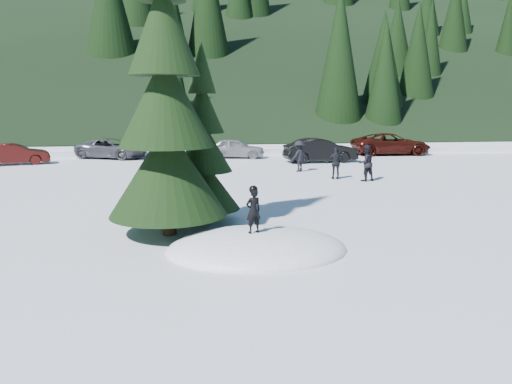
{
  "coord_description": "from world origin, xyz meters",
  "views": [
    {
      "loc": [
        -1.61,
        -11.75,
        3.59
      ],
      "look_at": [
        0.24,
        1.98,
        1.1
      ],
      "focal_mm": 35.0,
      "sensor_mm": 36.0,
      "label": 1
    }
  ],
  "objects": [
    {
      "name": "car_3",
      "position": [
        -2.0,
        19.09,
        0.61
      ],
      "size": [
        4.57,
        3.07,
        1.23
      ],
      "primitive_type": "imported",
      "rotation": [
        0.0,
        0.0,
        1.22
      ],
      "color": "black",
      "rests_on": "ground"
    },
    {
      "name": "forest_hillside",
      "position": [
        0.0,
        54.0,
        12.5
      ],
      "size": [
        200.0,
        60.0,
        25.0
      ],
      "primitive_type": null,
      "color": "black",
      "rests_on": "ground"
    },
    {
      "name": "car_1",
      "position": [
        -11.71,
        18.95,
        0.62
      ],
      "size": [
        3.99,
        2.33,
        1.24
      ],
      "primitive_type": "imported",
      "rotation": [
        0.0,
        0.0,
        1.86
      ],
      "color": "#360C09",
      "rests_on": "ground"
    },
    {
      "name": "car_5",
      "position": [
        6.32,
        17.8,
        0.73
      ],
      "size": [
        4.52,
        1.89,
        1.45
      ],
      "primitive_type": "imported",
      "rotation": [
        0.0,
        0.0,
        1.65
      ],
      "color": "black",
      "rests_on": "ground"
    },
    {
      "name": "adult_0",
      "position": [
        6.47,
        10.26,
        0.84
      ],
      "size": [
        0.95,
        0.82,
        1.68
      ],
      "primitive_type": "imported",
      "rotation": [
        0.0,
        0.0,
        3.39
      ],
      "color": "black",
      "rests_on": "ground"
    },
    {
      "name": "child_skier",
      "position": [
        -0.11,
        -0.14,
        1.02
      ],
      "size": [
        0.46,
        0.39,
        1.09
      ],
      "primitive_type": "imported",
      "rotation": [
        0.0,
        0.0,
        3.52
      ],
      "color": "black",
      "rests_on": "snow_mound"
    },
    {
      "name": "car_2",
      "position": [
        -6.61,
        21.64,
        0.64
      ],
      "size": [
        5.07,
        3.82,
        1.28
      ],
      "primitive_type": "imported",
      "rotation": [
        0.0,
        0.0,
        1.15
      ],
      "color": "#48494F",
      "rests_on": "ground"
    },
    {
      "name": "spruce_short",
      "position": [
        -1.2,
        3.2,
        2.1
      ],
      "size": [
        2.2,
        2.2,
        5.37
      ],
      "color": "black",
      "rests_on": "ground"
    },
    {
      "name": "ground",
      "position": [
        0.0,
        0.0,
        0.0
      ],
      "size": [
        200.0,
        200.0,
        0.0
      ],
      "primitive_type": "plane",
      "color": "white",
      "rests_on": "ground"
    },
    {
      "name": "snow_mound",
      "position": [
        0.0,
        0.0,
        0.0
      ],
      "size": [
        4.48,
        3.52,
        0.96
      ],
      "primitive_type": "ellipsoid",
      "color": "white",
      "rests_on": "ground"
    },
    {
      "name": "car_4",
      "position": [
        1.41,
        20.84,
        0.64
      ],
      "size": [
        4.02,
        2.27,
        1.29
      ],
      "primitive_type": "imported",
      "rotation": [
        0.0,
        0.0,
        1.36
      ],
      "color": "gray",
      "rests_on": "ground"
    },
    {
      "name": "car_6",
      "position": [
        12.34,
        21.47,
        0.75
      ],
      "size": [
        5.45,
        2.66,
        1.49
      ],
      "primitive_type": "imported",
      "rotation": [
        0.0,
        0.0,
        1.54
      ],
      "color": "black",
      "rests_on": "ground"
    },
    {
      "name": "adult_2",
      "position": [
        4.11,
        13.83,
        0.82
      ],
      "size": [
        1.22,
        1.07,
        1.63
      ],
      "primitive_type": "imported",
      "rotation": [
        0.0,
        0.0,
        3.7
      ],
      "color": "black",
      "rests_on": "ground"
    },
    {
      "name": "spruce_tall",
      "position": [
        -2.2,
        1.8,
        3.32
      ],
      "size": [
        3.2,
        3.2,
        8.6
      ],
      "color": "black",
      "rests_on": "ground"
    },
    {
      "name": "adult_1",
      "position": [
        5.29,
        11.04,
        0.76
      ],
      "size": [
        0.93,
        0.49,
        1.52
      ],
      "primitive_type": "imported",
      "rotation": [
        0.0,
        0.0,
        3.0
      ],
      "color": "black",
      "rests_on": "ground"
    }
  ]
}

